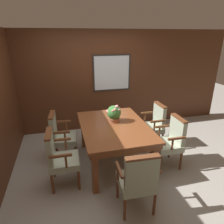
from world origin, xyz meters
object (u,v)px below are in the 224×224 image
at_px(chair_right_near, 171,140).
at_px(chair_head_near, 138,179).
at_px(chair_right_far, 154,123).
at_px(dining_table, 114,130).
at_px(chair_left_near, 59,156).
at_px(potted_plant, 114,114).
at_px(chair_left_far, 60,134).

bearing_deg(chair_right_near, chair_head_near, -47.51).
distance_m(chair_right_near, chair_right_far, 0.74).
distance_m(dining_table, chair_left_near, 1.08).
relative_size(chair_right_near, chair_right_far, 1.00).
bearing_deg(potted_plant, chair_right_far, 13.94).
height_order(chair_head_near, chair_right_far, same).
xyz_separation_m(dining_table, potted_plant, (0.04, 0.16, 0.26)).
distance_m(chair_right_near, potted_plant, 1.14).
distance_m(chair_right_far, potted_plant, 1.07).
xyz_separation_m(chair_right_near, chair_head_near, (-0.97, -0.85, 0.00)).
relative_size(chair_left_far, chair_right_near, 1.00).
bearing_deg(dining_table, chair_left_near, -158.94).
distance_m(chair_left_near, chair_head_near, 1.29).
bearing_deg(chair_left_near, chair_right_near, -86.89).
bearing_deg(dining_table, chair_right_near, -19.41).
height_order(dining_table, chair_right_near, chair_right_near).
relative_size(chair_left_far, chair_head_near, 1.00).
xyz_separation_m(chair_right_near, potted_plant, (-0.94, 0.50, 0.41)).
distance_m(chair_left_near, chair_right_far, 2.14).
bearing_deg(chair_right_far, dining_table, -68.35).
height_order(chair_left_far, potted_plant, potted_plant).
bearing_deg(chair_right_far, chair_right_near, -1.53).
bearing_deg(chair_left_far, chair_left_near, -176.94).
bearing_deg(chair_left_far, chair_right_far, -84.17).
bearing_deg(dining_table, chair_head_near, -89.87).
distance_m(dining_table, chair_head_near, 1.21).
bearing_deg(chair_left_far, potted_plant, -96.91).
bearing_deg(dining_table, chair_left_far, 158.74).
bearing_deg(chair_head_near, chair_left_near, -36.26).
height_order(chair_left_near, chair_head_near, same).
relative_size(chair_head_near, chair_right_far, 1.00).
bearing_deg(chair_left_near, potted_plant, -60.45).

